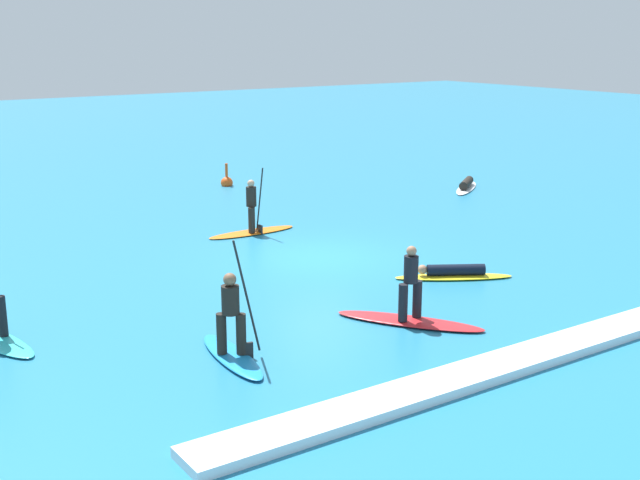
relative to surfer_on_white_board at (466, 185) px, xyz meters
The scene contains 8 objects.
ground_plane 11.73m from the surfer_on_white_board, 153.89° to the right, with size 120.00×120.00×0.00m, color teal.
surfer_on_white_board is the anchor object (origin of this frame).
surfer_on_red_board 15.96m from the surfer_on_white_board, 138.30° to the right, with size 2.42×3.07×1.72m.
surfer_on_yellow_board 12.42m from the surfer_on_white_board, 135.53° to the right, with size 2.87×2.03×0.37m.
surfer_on_orange_board 10.83m from the surfer_on_white_board, behind, with size 2.96×0.86×2.13m.
surfer_on_blue_board 18.99m from the surfer_on_white_board, 147.43° to the right, with size 0.96×2.64×2.37m.
marker_buoy 9.61m from the surfer_on_white_board, 141.69° to the left, with size 0.49×0.49×1.03m.
wave_crest 17.12m from the surfer_on_white_board, 127.97° to the right, with size 16.02×0.90×0.18m, color white.
Camera 1 is at (-12.34, -18.16, 6.09)m, focal length 46.23 mm.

